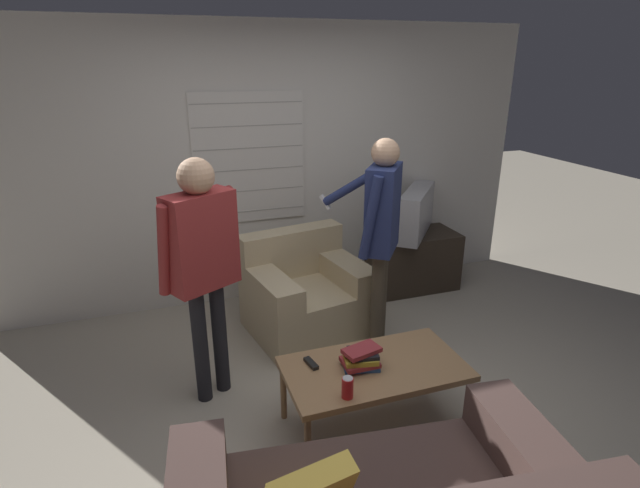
{
  "coord_description": "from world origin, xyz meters",
  "views": [
    {
      "loc": [
        -1.04,
        -2.48,
        2.23
      ],
      "look_at": [
        0.02,
        0.63,
        1.0
      ],
      "focal_mm": 28.0,
      "sensor_mm": 36.0,
      "label": 1
    }
  ],
  "objects_px": {
    "tv": "(416,212)",
    "person_right_standing": "(381,223)",
    "book_stack": "(361,358)",
    "soda_can": "(348,388)",
    "armchair_beige": "(305,294)",
    "spare_remote": "(311,363)",
    "person_left_standing": "(201,252)",
    "coffee_table": "(374,371)"
  },
  "relations": [
    {
      "from": "person_right_standing",
      "to": "book_stack",
      "type": "height_order",
      "value": "person_right_standing"
    },
    {
      "from": "person_right_standing",
      "to": "coffee_table",
      "type": "bearing_deg",
      "value": -169.75
    },
    {
      "from": "armchair_beige",
      "to": "coffee_table",
      "type": "xyz_separation_m",
      "value": [
        0.03,
        -1.33,
        0.09
      ]
    },
    {
      "from": "tv",
      "to": "spare_remote",
      "type": "relative_size",
      "value": 5.81
    },
    {
      "from": "armchair_beige",
      "to": "book_stack",
      "type": "relative_size",
      "value": 4.32
    },
    {
      "from": "soda_can",
      "to": "spare_remote",
      "type": "xyz_separation_m",
      "value": [
        -0.1,
        0.36,
        -0.05
      ]
    },
    {
      "from": "soda_can",
      "to": "person_left_standing",
      "type": "bearing_deg",
      "value": 125.72
    },
    {
      "from": "person_left_standing",
      "to": "person_right_standing",
      "type": "distance_m",
      "value": 1.34
    },
    {
      "from": "armchair_beige",
      "to": "person_left_standing",
      "type": "distance_m",
      "value": 1.33
    },
    {
      "from": "person_right_standing",
      "to": "book_stack",
      "type": "xyz_separation_m",
      "value": [
        -0.49,
        -0.82,
        -0.56
      ]
    },
    {
      "from": "tv",
      "to": "soda_can",
      "type": "height_order",
      "value": "tv"
    },
    {
      "from": "armchair_beige",
      "to": "spare_remote",
      "type": "bearing_deg",
      "value": 64.05
    },
    {
      "from": "armchair_beige",
      "to": "person_right_standing",
      "type": "distance_m",
      "value": 1.0
    },
    {
      "from": "person_left_standing",
      "to": "armchair_beige",
      "type": "bearing_deg",
      "value": 7.99
    },
    {
      "from": "person_left_standing",
      "to": "soda_can",
      "type": "relative_size",
      "value": 13.3
    },
    {
      "from": "armchair_beige",
      "to": "person_right_standing",
      "type": "xyz_separation_m",
      "value": [
        0.44,
        -0.5,
        0.75
      ]
    },
    {
      "from": "book_stack",
      "to": "spare_remote",
      "type": "height_order",
      "value": "book_stack"
    },
    {
      "from": "tv",
      "to": "soda_can",
      "type": "distance_m",
      "value": 2.54
    },
    {
      "from": "soda_can",
      "to": "book_stack",
      "type": "bearing_deg",
      "value": 52.33
    },
    {
      "from": "coffee_table",
      "to": "spare_remote",
      "type": "xyz_separation_m",
      "value": [
        -0.37,
        0.14,
        0.05
      ]
    },
    {
      "from": "armchair_beige",
      "to": "soda_can",
      "type": "bearing_deg",
      "value": 70.96
    },
    {
      "from": "tv",
      "to": "person_right_standing",
      "type": "distance_m",
      "value": 1.3
    },
    {
      "from": "book_stack",
      "to": "soda_can",
      "type": "bearing_deg",
      "value": -127.67
    },
    {
      "from": "tv",
      "to": "spare_remote",
      "type": "bearing_deg",
      "value": -5.1
    },
    {
      "from": "coffee_table",
      "to": "armchair_beige",
      "type": "bearing_deg",
      "value": 91.49
    },
    {
      "from": "person_left_standing",
      "to": "book_stack",
      "type": "xyz_separation_m",
      "value": [
        0.84,
        -0.66,
        -0.56
      ]
    },
    {
      "from": "person_left_standing",
      "to": "spare_remote",
      "type": "bearing_deg",
      "value": -72.71
    },
    {
      "from": "tv",
      "to": "soda_can",
      "type": "bearing_deg",
      "value": 2.22
    },
    {
      "from": "person_right_standing",
      "to": "soda_can",
      "type": "distance_m",
      "value": 1.38
    },
    {
      "from": "coffee_table",
      "to": "tv",
      "type": "xyz_separation_m",
      "value": [
        1.26,
        1.78,
        0.4
      ]
    },
    {
      "from": "person_left_standing",
      "to": "spare_remote",
      "type": "relative_size",
      "value": 12.4
    },
    {
      "from": "book_stack",
      "to": "armchair_beige",
      "type": "bearing_deg",
      "value": 87.79
    },
    {
      "from": "coffee_table",
      "to": "book_stack",
      "type": "bearing_deg",
      "value": 168.78
    },
    {
      "from": "armchair_beige",
      "to": "person_right_standing",
      "type": "bearing_deg",
      "value": 121.46
    },
    {
      "from": "tv",
      "to": "person_right_standing",
      "type": "height_order",
      "value": "person_right_standing"
    },
    {
      "from": "coffee_table",
      "to": "spare_remote",
      "type": "bearing_deg",
      "value": 159.53
    },
    {
      "from": "armchair_beige",
      "to": "person_left_standing",
      "type": "xyz_separation_m",
      "value": [
        -0.89,
        -0.65,
        0.75
      ]
    },
    {
      "from": "armchair_beige",
      "to": "tv",
      "type": "height_order",
      "value": "tv"
    },
    {
      "from": "tv",
      "to": "book_stack",
      "type": "xyz_separation_m",
      "value": [
        -1.34,
        -1.77,
        -0.29
      ]
    },
    {
      "from": "armchair_beige",
      "to": "tv",
      "type": "distance_m",
      "value": 1.45
    },
    {
      "from": "person_right_standing",
      "to": "book_stack",
      "type": "distance_m",
      "value": 1.11
    },
    {
      "from": "book_stack",
      "to": "person_left_standing",
      "type": "bearing_deg",
      "value": 141.56
    }
  ]
}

